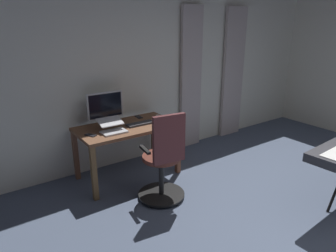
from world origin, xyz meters
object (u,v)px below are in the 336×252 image
Objects in this scene: desk at (127,133)px; computer_mouse at (158,116)px; office_chair at (164,162)px; cell_phone_by_monitor at (91,135)px; computer_keyboard at (140,124)px; cell_phone_face_up at (139,117)px; laptop at (112,128)px; computer_monitor at (105,107)px.

computer_mouse reaches higher than desk.
office_chair reaches higher than cell_phone_by_monitor.
computer_mouse is (-0.54, -0.08, 0.11)m from desk.
desk is at bearing -17.96° from computer_keyboard.
computer_mouse is 0.69× the size of cell_phone_face_up.
laptop is at bearing 147.70° from cell_phone_by_monitor.
computer_monitor is at bearing -12.44° from computer_mouse.
desk is at bearing 41.35° from cell_phone_face_up.
cell_phone_face_up is (-0.50, -0.01, -0.23)m from computer_monitor.
cell_phone_face_up is at bearing 83.34° from office_chair.
computer_monitor is at bearing -164.60° from cell_phone_by_monitor.
computer_keyboard is 3.79× the size of computer_mouse.
computer_mouse is (-0.79, -0.18, -0.03)m from laptop.
computer_monitor is at bearing -52.55° from desk.
desk is 0.31m from laptop.
computer_keyboard is at bearing 68.28° from cell_phone_face_up.
computer_monitor is 3.41× the size of cell_phone_by_monitor.
laptop is at bearing 35.35° from cell_phone_face_up.
cell_phone_face_up is (-0.27, -1.03, 0.23)m from office_chair.
computer_mouse is at bearing -166.41° from laptop.
desk is 12.98× the size of computer_mouse.
cell_phone_face_up is at bearing -179.24° from computer_monitor.
cell_phone_face_up is at bearing -36.34° from computer_mouse.
computer_mouse is 0.69× the size of cell_phone_by_monitor.
computer_mouse is at bearing 167.56° from computer_monitor.
computer_mouse is 0.28m from cell_phone_face_up.
office_chair is 1.03m from computer_mouse.
office_chair is at bearing 93.53° from desk.
computer_keyboard is 0.70m from cell_phone_by_monitor.
computer_monitor reaches higher than office_chair.
computer_monitor is at bearing 4.81° from cell_phone_face_up.
laptop reaches higher than cell_phone_by_monitor.
office_chair is 7.59× the size of cell_phone_by_monitor.
computer_keyboard is (-0.35, 0.29, -0.22)m from computer_monitor.
office_chair is (-0.05, 0.79, -0.12)m from desk.
desk is at bearing 101.52° from office_chair.
computer_keyboard is at bearing 19.61° from computer_mouse.
laptop is 0.28m from cell_phone_by_monitor.
computer_mouse is at bearing 161.37° from cell_phone_by_monitor.
computer_monitor is 0.52m from cell_phone_by_monitor.
laptop is at bearing 22.39° from desk.
office_chair is 1.09m from cell_phone_face_up.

